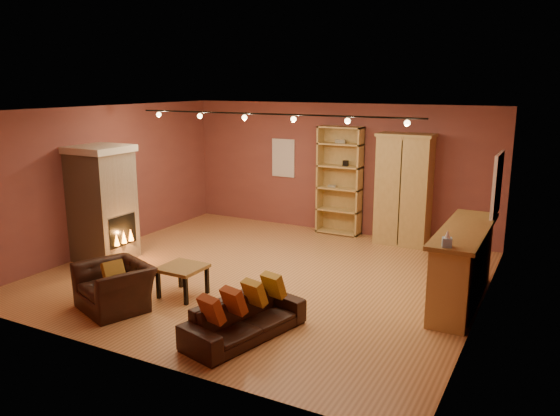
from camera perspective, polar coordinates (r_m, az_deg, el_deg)
The scene contains 16 objects.
floor at distance 9.44m, azimuth -1.73°, elevation -7.00°, with size 7.00×7.00×0.00m, color #AD6E3D.
ceiling at distance 8.88m, azimuth -1.86°, elevation 10.24°, with size 7.00×7.00×0.00m, color #56331B.
back_wall at distance 11.94m, azimuth 5.95°, elevation 4.13°, with size 7.00×0.02×2.80m, color brown.
left_wall at distance 11.18m, azimuth -17.61°, elevation 2.98°, with size 0.02×6.50×2.80m, color brown.
right_wall at distance 7.97m, azimuth 20.66°, elevation -1.10°, with size 0.02×6.50×2.80m, color brown.
fireplace at distance 10.51m, azimuth -18.03°, elevation 0.46°, with size 1.01×0.98×2.12m.
back_window at distance 12.44m, azimuth 0.36°, elevation 5.25°, with size 0.56×0.04×0.86m, color silver.
bookcase at distance 11.81m, azimuth 6.35°, elevation 2.96°, with size 0.95×0.37×2.33m.
armoire at distance 11.23m, azimuth 12.81°, elevation 1.92°, with size 1.11×0.63×2.25m.
bar_counter at distance 8.54m, azimuth 18.52°, elevation -5.69°, with size 0.64×2.43×1.16m.
tissue_box at distance 7.33m, azimuth 17.07°, elevation -3.22°, with size 0.14×0.14×0.22m.
right_window at distance 9.29m, azimuth 21.75°, elevation 2.30°, with size 0.05×0.90×1.00m, color silver.
loveseat at distance 7.15m, azimuth -3.73°, elevation -10.72°, with size 0.91×1.78×0.73m.
armchair at distance 8.31m, azimuth -16.93°, elevation -7.14°, with size 1.19×0.98×0.89m.
coffee_table at distance 8.55m, azimuth -10.16°, elevation -6.45°, with size 0.64×0.64×0.48m.
track_rail at distance 9.06m, azimuth -1.22°, elevation 9.58°, with size 5.20×0.09×0.13m.
Camera 1 is at (4.39, -7.71, 3.22)m, focal length 35.00 mm.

